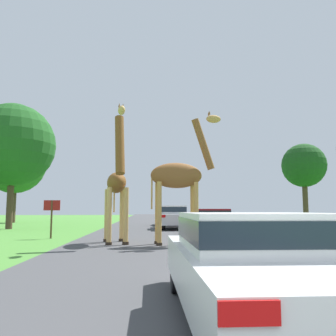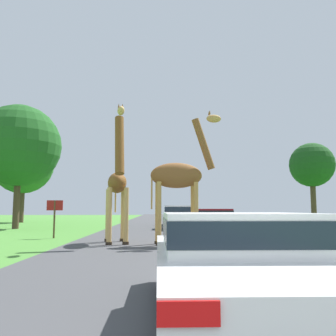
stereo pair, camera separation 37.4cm
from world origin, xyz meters
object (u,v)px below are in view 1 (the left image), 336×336
(car_lead_maroon, at_px, (258,261))
(car_queue_right, at_px, (172,216))
(car_queue_left, at_px, (210,221))
(car_far_ahead, at_px, (171,216))
(giraffe_near_road, at_px, (180,177))
(sign_post, at_px, (52,212))
(giraffe_companion, at_px, (117,182))
(tree_far_right, at_px, (15,163))
(tree_right_cluster, at_px, (304,166))
(tree_centre_back, at_px, (13,145))

(car_lead_maroon, bearing_deg, car_queue_right, 88.98)
(car_queue_left, height_order, car_far_ahead, car_far_ahead)
(giraffe_near_road, bearing_deg, car_queue_left, 151.29)
(car_queue_left, bearing_deg, sign_post, -169.49)
(giraffe_companion, relative_size, tree_far_right, 0.58)
(giraffe_companion, xyz_separation_m, tree_right_cluster, (16.34, 20.18, 3.20))
(giraffe_near_road, xyz_separation_m, car_queue_right, (0.46, 10.16, -1.61))
(giraffe_near_road, bearing_deg, giraffe_companion, -105.22)
(car_queue_right, relative_size, car_far_ahead, 1.07)
(sign_post, bearing_deg, car_queue_right, 51.51)
(car_far_ahead, bearing_deg, car_queue_left, -83.78)
(giraffe_companion, distance_m, car_lead_maroon, 9.57)
(car_queue_left, bearing_deg, giraffe_companion, -137.55)
(giraffe_companion, xyz_separation_m, car_queue_right, (2.76, 9.74, -1.45))
(car_queue_left, height_order, tree_right_cluster, tree_right_cluster)
(car_lead_maroon, distance_m, car_queue_right, 18.86)
(car_far_ahead, bearing_deg, car_queue_right, -92.34)
(giraffe_companion, height_order, car_queue_left, giraffe_companion)
(giraffe_companion, xyz_separation_m, tree_centre_back, (-7.64, 10.09, 3.16))
(giraffe_near_road, xyz_separation_m, tree_far_right, (-13.82, 21.57, 3.23))
(giraffe_companion, bearing_deg, car_queue_left, -147.43)
(giraffe_companion, bearing_deg, tree_centre_back, -62.74)
(car_far_ahead, bearing_deg, tree_right_cluster, 21.75)
(car_queue_right, xyz_separation_m, tree_far_right, (-14.28, 11.42, 4.83))
(giraffe_near_road, height_order, car_queue_left, giraffe_near_road)
(giraffe_near_road, distance_m, giraffe_companion, 2.35)
(tree_centre_back, bearing_deg, car_lead_maroon, -62.34)
(car_far_ahead, xyz_separation_m, tree_right_cluster, (13.37, 5.33, 4.76))
(tree_centre_back, distance_m, sign_post, 9.88)
(car_queue_right, relative_size, sign_post, 2.83)
(tree_right_cluster, xyz_separation_m, sign_post, (-19.34, -17.69, -4.31))
(car_queue_left, bearing_deg, tree_centre_back, 152.04)
(sign_post, bearing_deg, giraffe_companion, -39.67)
(giraffe_near_road, xyz_separation_m, car_queue_left, (1.87, 4.24, -1.73))
(car_queue_right, height_order, tree_centre_back, tree_centre_back)
(tree_far_right, bearing_deg, giraffe_companion, -61.43)
(giraffe_near_road, relative_size, car_queue_left, 1.25)
(car_queue_right, relative_size, tree_far_right, 0.54)
(car_queue_left, distance_m, tree_centre_back, 14.19)
(car_lead_maroon, relative_size, car_far_ahead, 1.04)
(car_lead_maroon, bearing_deg, car_far_ahead, 88.70)
(car_queue_right, distance_m, sign_post, 9.27)
(car_queue_right, xyz_separation_m, sign_post, (-5.76, -7.25, 0.35))
(car_lead_maroon, distance_m, tree_centre_back, 22.21)
(giraffe_near_road, height_order, tree_right_cluster, tree_right_cluster)
(tree_right_cluster, relative_size, tree_far_right, 0.89)
(car_queue_right, bearing_deg, giraffe_near_road, -92.59)
(car_queue_left, xyz_separation_m, tree_centre_back, (-11.82, 6.27, 4.74))
(car_lead_maroon, relative_size, car_queue_right, 0.97)
(car_lead_maroon, relative_size, car_queue_left, 1.14)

